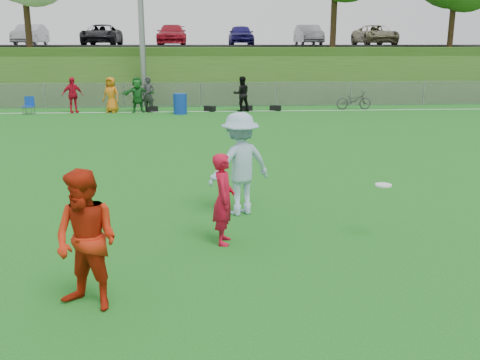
{
  "coord_description": "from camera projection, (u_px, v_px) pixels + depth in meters",
  "views": [
    {
      "loc": [
        -0.02,
        -8.26,
        3.3
      ],
      "look_at": [
        0.62,
        0.5,
        1.03
      ],
      "focal_mm": 40.0,
      "sensor_mm": 36.0,
      "label": 1
    }
  ],
  "objects": [
    {
      "name": "ground",
      "position": [
        205.0,
        249.0,
        8.8
      ],
      "size": [
        120.0,
        120.0,
        0.0
      ],
      "primitive_type": "plane",
      "color": "#156519",
      "rests_on": "ground"
    },
    {
      "name": "sideline_far",
      "position": [
        201.0,
        112.0,
        26.18
      ],
      "size": [
        60.0,
        0.1,
        0.01
      ],
      "primitive_type": "cube",
      "color": "white",
      "rests_on": "ground"
    },
    {
      "name": "fence",
      "position": [
        201.0,
        94.0,
        27.95
      ],
      "size": [
        58.0,
        0.06,
        1.3
      ],
      "color": "gray",
      "rests_on": "ground"
    },
    {
      "name": "berm",
      "position": [
        200.0,
        68.0,
        38.36
      ],
      "size": [
        120.0,
        18.0,
        3.0
      ],
      "primitive_type": "cube",
      "color": "#264D15",
      "rests_on": "ground"
    },
    {
      "name": "parking_lot",
      "position": [
        200.0,
        46.0,
        39.9
      ],
      "size": [
        120.0,
        12.0,
        0.1
      ],
      "primitive_type": "cube",
      "color": "black",
      "rests_on": "berm"
    },
    {
      "name": "car_row",
      "position": [
        183.0,
        35.0,
        38.66
      ],
      "size": [
        32.04,
        5.18,
        1.44
      ],
      "color": "white",
      "rests_on": "parking_lot"
    },
    {
      "name": "spectator_row",
      "position": [
        146.0,
        95.0,
        25.78
      ],
      "size": [
        9.11,
        0.85,
        1.69
      ],
      "color": "red",
      "rests_on": "ground"
    },
    {
      "name": "gear_bags",
      "position": [
        221.0,
        109.0,
        26.31
      ],
      "size": [
        6.7,
        0.57,
        0.26
      ],
      "color": "black",
      "rests_on": "ground"
    },
    {
      "name": "player_red_left",
      "position": [
        224.0,
        199.0,
        8.89
      ],
      "size": [
        0.42,
        0.59,
        1.55
      ],
      "primitive_type": "imported",
      "rotation": [
        0.0,
        0.0,
        1.48
      ],
      "color": "red",
      "rests_on": "ground"
    },
    {
      "name": "player_red_center",
      "position": [
        86.0,
        241.0,
        6.65
      ],
      "size": [
        1.1,
        1.01,
        1.81
      ],
      "primitive_type": "imported",
      "rotation": [
        0.0,
        0.0,
        -0.47
      ],
      "color": "red",
      "rests_on": "ground"
    },
    {
      "name": "player_blue",
      "position": [
        240.0,
        164.0,
        10.38
      ],
      "size": [
        1.5,
        1.24,
        2.01
      ],
      "primitive_type": "imported",
      "rotation": [
        0.0,
        0.0,
        3.59
      ],
      "color": "#9BBCD7",
      "rests_on": "ground"
    },
    {
      "name": "frisbee",
      "position": [
        383.0,
        185.0,
        9.01
      ],
      "size": [
        0.28,
        0.28,
        0.03
      ],
      "color": "white",
      "rests_on": "ground"
    },
    {
      "name": "recycling_bin",
      "position": [
        180.0,
        104.0,
        25.22
      ],
      "size": [
        0.8,
        0.8,
        0.96
      ],
      "primitive_type": "cylinder",
      "rotation": [
        0.0,
        0.0,
        0.32
      ],
      "color": "#0E339D",
      "rests_on": "ground"
    },
    {
      "name": "camp_chair",
      "position": [
        29.0,
        109.0,
        25.22
      ],
      "size": [
        0.47,
        0.48,
        0.82
      ],
      "rotation": [
        0.0,
        0.0,
        -0.03
      ],
      "color": "#0E369D",
      "rests_on": "ground"
    },
    {
      "name": "bicycle",
      "position": [
        354.0,
        100.0,
        26.95
      ],
      "size": [
        1.76,
        0.62,
        0.93
      ],
      "primitive_type": "imported",
      "rotation": [
        0.0,
        0.0,
        1.57
      ],
      "color": "#2F2F32",
      "rests_on": "ground"
    }
  ]
}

